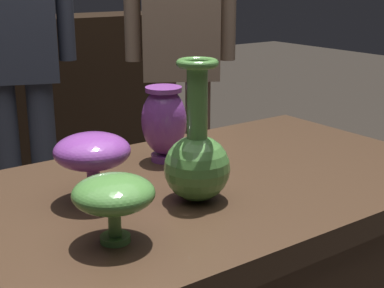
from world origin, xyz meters
name	(u,v)px	position (x,y,z in m)	size (l,w,h in m)	color
vase_centerpiece	(197,158)	(-0.03, -0.07, 0.88)	(0.13, 0.13, 0.27)	#477A38
vase_tall_behind	(164,121)	(0.05, 0.16, 0.89)	(0.10, 0.10, 0.17)	#7A388E
vase_left_accent	(114,195)	(-0.24, -0.14, 0.88)	(0.13, 0.13, 0.11)	#477A38
vase_right_accent	(92,153)	(-0.19, 0.04, 0.89)	(0.15, 0.15, 0.13)	#7A388E
visitor_center_back	(16,44)	(0.14, 1.38, 0.95)	(0.44, 0.28, 1.61)	#333847
visitor_near_right	(180,44)	(0.74, 1.10, 0.94)	(0.41, 0.32, 1.59)	brown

